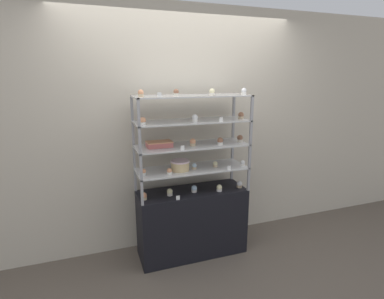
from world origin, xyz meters
name	(u,v)px	position (x,y,z in m)	size (l,w,h in m)	color
ground_plane	(192,252)	(0.00, 0.00, 0.00)	(20.00, 20.00, 0.00)	brown
back_wall	(181,130)	(0.00, 0.35, 1.30)	(8.00, 0.05, 2.60)	beige
display_base	(192,222)	(0.00, 0.00, 0.36)	(1.13, 0.41, 0.72)	black
display_riser_lower	(192,170)	(0.00, 0.00, 0.94)	(1.13, 0.41, 0.24)	#99999E
display_riser_middle	(192,146)	(0.00, 0.00, 1.19)	(1.13, 0.41, 0.24)	#99999E
display_riser_upper	(192,122)	(0.00, 0.00, 1.43)	(1.13, 0.41, 0.24)	#99999E
display_riser_top	(192,97)	(0.00, 0.00, 1.68)	(1.13, 0.41, 0.24)	#99999E
layer_cake_centerpiece	(180,165)	(-0.13, -0.03, 1.01)	(0.19, 0.19, 0.10)	#DBBC84
sheet_cake_frosted	(159,144)	(-0.33, 0.02, 1.23)	(0.25, 0.15, 0.06)	#C66660
cupcake_0	(144,196)	(-0.51, -0.06, 0.75)	(0.06, 0.06, 0.07)	#CCB28C
cupcake_1	(170,192)	(-0.25, -0.05, 0.75)	(0.06, 0.06, 0.07)	beige
cupcake_2	(194,189)	(0.01, -0.05, 0.75)	(0.06, 0.06, 0.07)	white
cupcake_3	(219,188)	(0.26, -0.11, 0.75)	(0.06, 0.06, 0.07)	white
cupcake_4	(239,184)	(0.51, -0.08, 0.75)	(0.06, 0.06, 0.07)	#CCB28C
price_tag_0	(178,198)	(-0.21, -0.18, 0.74)	(0.04, 0.00, 0.04)	white
cupcake_5	(144,172)	(-0.51, -0.05, 0.99)	(0.05, 0.05, 0.06)	white
cupcake_6	(169,171)	(-0.27, -0.11, 0.99)	(0.05, 0.05, 0.06)	white
cupcake_7	(194,166)	(0.01, -0.04, 0.99)	(0.05, 0.05, 0.06)	#CCB28C
cupcake_8	(215,164)	(0.24, -0.04, 0.99)	(0.05, 0.05, 0.06)	#CCB28C
cupcake_9	(243,163)	(0.52, -0.10, 0.99)	(0.05, 0.05, 0.06)	white
price_tag_1	(229,168)	(0.33, -0.18, 0.98)	(0.04, 0.00, 0.04)	white
cupcake_10	(193,142)	(-0.01, -0.05, 1.24)	(0.06, 0.06, 0.07)	#CCB28C
cupcake_11	(220,141)	(0.27, -0.09, 1.24)	(0.06, 0.06, 0.07)	white
cupcake_12	(240,139)	(0.51, -0.04, 1.24)	(0.06, 0.06, 0.07)	beige
price_tag_2	(182,148)	(-0.16, -0.18, 1.23)	(0.04, 0.00, 0.04)	white
cupcake_13	(143,121)	(-0.50, -0.11, 1.48)	(0.06, 0.06, 0.07)	white
cupcake_14	(195,118)	(0.00, -0.08, 1.48)	(0.06, 0.06, 0.07)	white
cupcake_15	(241,116)	(0.51, -0.05, 1.48)	(0.06, 0.06, 0.07)	#CCB28C
price_tag_3	(221,120)	(0.23, -0.18, 1.47)	(0.04, 0.00, 0.04)	white
cupcake_16	(141,93)	(-0.51, -0.07, 1.73)	(0.05, 0.05, 0.07)	#CCB28C
cupcake_17	(176,93)	(-0.18, -0.07, 1.73)	(0.05, 0.05, 0.07)	beige
cupcake_18	(212,92)	(0.17, -0.10, 1.73)	(0.05, 0.05, 0.07)	beige
cupcake_19	(244,91)	(0.51, -0.09, 1.73)	(0.05, 0.05, 0.07)	white
price_tag_4	(159,95)	(-0.36, -0.18, 1.72)	(0.04, 0.00, 0.04)	white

